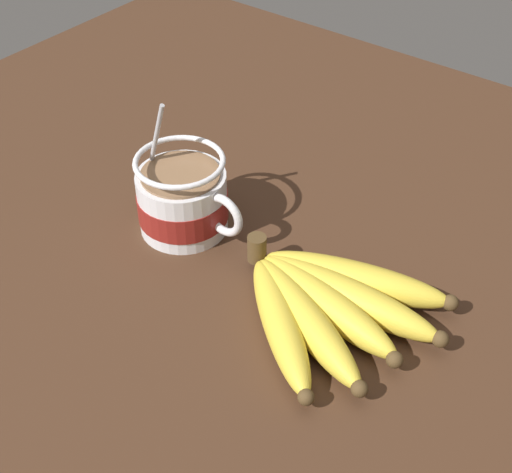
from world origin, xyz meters
TOP-DOWN VIEW (x-y plane):
  - table at (0.00, 0.00)cm, footprint 109.86×109.86cm
  - coffee_mug at (-4.97, 2.02)cm, footprint 14.56×9.96cm
  - banana_bunch at (14.96, 0.11)cm, footprint 22.11×20.45cm

SIDE VIEW (x-z plane):
  - table at x=0.00cm, z-range 0.00..3.91cm
  - banana_bunch at x=14.96cm, z-range 3.60..7.74cm
  - coffee_mug at x=-4.97cm, z-range 0.23..15.16cm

